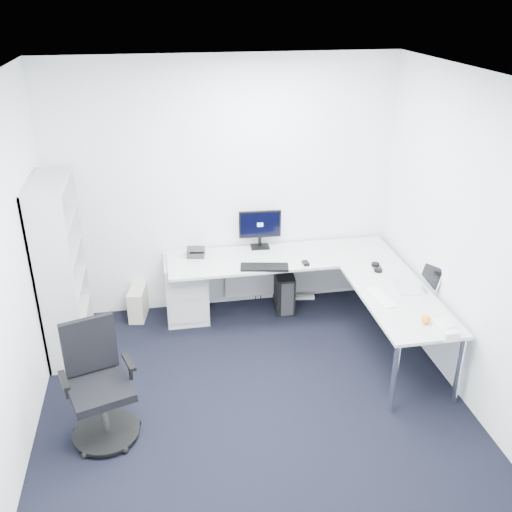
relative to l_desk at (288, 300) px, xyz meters
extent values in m
plane|color=black|center=(-0.55, -1.40, -0.35)|extent=(4.20, 4.20, 0.00)
plane|color=white|center=(-0.55, -1.40, 2.35)|extent=(4.20, 4.20, 0.00)
cube|color=white|center=(-0.55, 0.70, 1.00)|extent=(3.60, 0.02, 2.70)
cube|color=white|center=(1.25, -1.40, 1.00)|extent=(0.02, 4.20, 2.70)
cube|color=#BBBEBE|center=(-1.01, 0.48, -0.01)|extent=(0.44, 0.54, 0.67)
cube|color=black|center=(0.06, 0.47, -0.13)|extent=(0.23, 0.46, 0.43)
cube|color=beige|center=(-1.54, 0.55, -0.18)|extent=(0.22, 0.38, 0.34)
cube|color=white|center=(0.28, 0.61, -0.33)|extent=(0.35, 0.11, 0.04)
cube|color=black|center=(-0.24, 0.09, 0.36)|extent=(0.50, 0.25, 0.02)
cube|color=black|center=(0.19, 0.10, 0.36)|extent=(0.06, 0.10, 0.03)
cube|color=white|center=(0.69, -0.70, 0.36)|extent=(0.16, 0.40, 0.01)
sphere|color=#FBA516|center=(0.90, -1.17, 0.39)|extent=(0.08, 0.08, 0.08)
cube|color=white|center=(0.98, -1.36, 0.39)|extent=(0.12, 0.23, 0.08)
camera|label=1|loc=(-1.22, -4.95, 2.90)|focal=40.00mm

